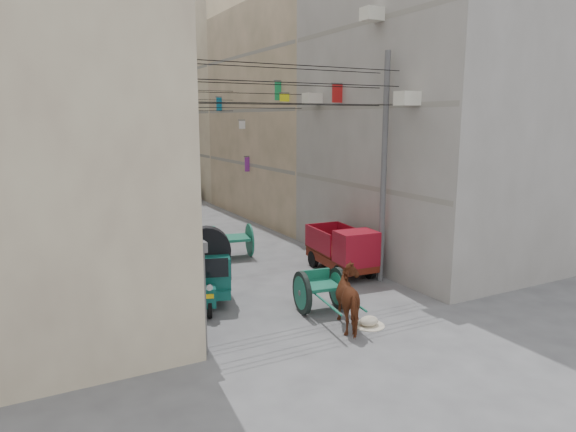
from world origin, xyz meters
TOP-DOWN VIEW (x-y plane):
  - ground at (0.00, 0.00)m, footprint 140.00×140.00m
  - building_row_left at (-8.00, 34.13)m, footprint 8.00×62.00m
  - building_row_right at (8.00, 34.13)m, footprint 8.00×62.00m
  - end_cap_building at (0.00, 66.00)m, footprint 22.00×10.00m
  - shutters_left at (-3.92, 10.38)m, footprint 0.18×14.40m
  - signboards at (-0.01, 21.66)m, footprint 8.22×40.52m
  - ac_units at (3.65, 7.67)m, footprint 0.70×6.55m
  - utility_poles at (0.00, 17.00)m, footprint 7.40×22.20m
  - overhead_cables at (0.00, 14.40)m, footprint 7.40×22.52m
  - auto_rickshaw at (-2.61, 6.84)m, footprint 2.01×2.75m
  - tonga_cart at (0.15, 4.49)m, footprint 1.51×2.98m
  - mini_truck at (2.86, 7.14)m, footprint 1.73×3.37m
  - second_cart at (0.09, 11.48)m, footprint 1.81×1.66m
  - feed_sack at (0.76, 2.87)m, footprint 0.55×0.44m
  - horse at (0.29, 3.00)m, footprint 1.48×2.16m
  - distant_car_white at (-1.35, 20.64)m, footprint 2.39×3.90m
  - distant_car_grey at (2.80, 28.23)m, footprint 1.75×4.13m
  - distant_car_green at (-0.93, 41.97)m, footprint 2.76×4.13m

SIDE VIEW (x-z plane):
  - ground at x=0.00m, z-range 0.00..0.00m
  - feed_sack at x=0.76m, z-range 0.00..0.28m
  - distant_car_green at x=-0.93m, z-range 0.00..1.11m
  - distant_car_white at x=-1.35m, z-range 0.00..1.24m
  - distant_car_grey at x=2.80m, z-range 0.00..1.32m
  - tonga_cart at x=0.15m, z-range 0.03..1.32m
  - second_cart at x=0.09m, z-range 0.05..1.45m
  - horse at x=0.29m, z-range 0.00..1.67m
  - mini_truck at x=2.86m, z-range -0.04..1.79m
  - auto_rickshaw at x=-2.61m, z-range 0.17..2.03m
  - shutters_left at x=-3.92m, z-range 0.06..2.93m
  - signboards at x=-0.01m, z-range 0.59..6.27m
  - utility_poles at x=0.00m, z-range 0.00..8.00m
  - building_row_left at x=-8.00m, z-range -0.54..13.46m
  - building_row_right at x=8.00m, z-range -0.54..13.46m
  - end_cap_building at x=0.00m, z-range 0.00..13.00m
  - overhead_cables at x=0.00m, z-range 6.20..7.33m
  - ac_units at x=3.65m, z-range 5.76..9.11m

